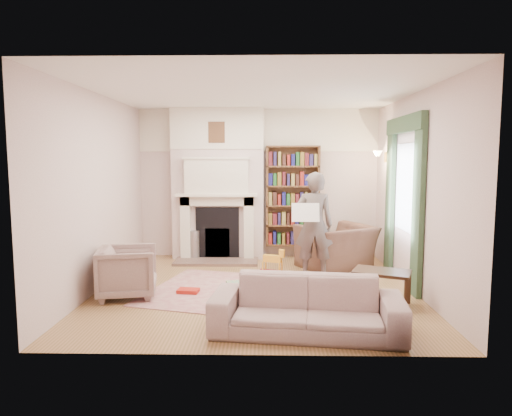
{
  "coord_description": "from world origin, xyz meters",
  "views": [
    {
      "loc": [
        0.14,
        -6.45,
        1.88
      ],
      "look_at": [
        0.0,
        0.25,
        1.15
      ],
      "focal_mm": 32.0,
      "sensor_mm": 36.0,
      "label": 1
    }
  ],
  "objects_px": {
    "bookcase": "(293,196)",
    "coffee_table": "(381,288)",
    "armchair_left": "(128,272)",
    "man_reading": "(314,225)",
    "armchair_reading": "(336,247)",
    "sofa": "(307,306)",
    "paraffin_heater": "(194,245)",
    "rocking_horse": "(272,261)"
  },
  "relations": [
    {
      "from": "man_reading",
      "to": "coffee_table",
      "type": "bearing_deg",
      "value": 119.08
    },
    {
      "from": "armchair_reading",
      "to": "rocking_horse",
      "type": "relative_size",
      "value": 2.43
    },
    {
      "from": "armchair_left",
      "to": "sofa",
      "type": "height_order",
      "value": "armchair_left"
    },
    {
      "from": "armchair_reading",
      "to": "coffee_table",
      "type": "height_order",
      "value": "armchair_reading"
    },
    {
      "from": "man_reading",
      "to": "rocking_horse",
      "type": "bearing_deg",
      "value": -14.54
    },
    {
      "from": "armchair_reading",
      "to": "armchair_left",
      "type": "bearing_deg",
      "value": -0.87
    },
    {
      "from": "bookcase",
      "to": "rocking_horse",
      "type": "height_order",
      "value": "bookcase"
    },
    {
      "from": "armchair_left",
      "to": "rocking_horse",
      "type": "distance_m",
      "value": 2.37
    },
    {
      "from": "sofa",
      "to": "armchair_reading",
      "type": "bearing_deg",
      "value": 82.15
    },
    {
      "from": "armchair_reading",
      "to": "armchair_left",
      "type": "xyz_separation_m",
      "value": [
        -3.08,
        -1.7,
        -0.02
      ]
    },
    {
      "from": "armchair_reading",
      "to": "man_reading",
      "type": "height_order",
      "value": "man_reading"
    },
    {
      "from": "bookcase",
      "to": "armchair_reading",
      "type": "distance_m",
      "value": 1.36
    },
    {
      "from": "armchair_left",
      "to": "man_reading",
      "type": "relative_size",
      "value": 0.46
    },
    {
      "from": "armchair_left",
      "to": "coffee_table",
      "type": "height_order",
      "value": "armchair_left"
    },
    {
      "from": "paraffin_heater",
      "to": "rocking_horse",
      "type": "bearing_deg",
      "value": -35.7
    },
    {
      "from": "bookcase",
      "to": "rocking_horse",
      "type": "relative_size",
      "value": 3.95
    },
    {
      "from": "sofa",
      "to": "coffee_table",
      "type": "height_order",
      "value": "sofa"
    },
    {
      "from": "man_reading",
      "to": "paraffin_heater",
      "type": "distance_m",
      "value": 2.49
    },
    {
      "from": "bookcase",
      "to": "coffee_table",
      "type": "relative_size",
      "value": 2.64
    },
    {
      "from": "armchair_reading",
      "to": "rocking_horse",
      "type": "height_order",
      "value": "armchair_reading"
    },
    {
      "from": "armchair_left",
      "to": "sofa",
      "type": "relative_size",
      "value": 0.37
    },
    {
      "from": "armchair_reading",
      "to": "man_reading",
      "type": "distance_m",
      "value": 0.88
    },
    {
      "from": "bookcase",
      "to": "rocking_horse",
      "type": "bearing_deg",
      "value": -107.39
    },
    {
      "from": "sofa",
      "to": "paraffin_heater",
      "type": "bearing_deg",
      "value": 123.16
    },
    {
      "from": "paraffin_heater",
      "to": "man_reading",
      "type": "bearing_deg",
      "value": -30.22
    },
    {
      "from": "armchair_left",
      "to": "man_reading",
      "type": "distance_m",
      "value": 2.9
    },
    {
      "from": "rocking_horse",
      "to": "man_reading",
      "type": "bearing_deg",
      "value": 3.29
    },
    {
      "from": "man_reading",
      "to": "armchair_reading",
      "type": "bearing_deg",
      "value": -125.89
    },
    {
      "from": "sofa",
      "to": "coffee_table",
      "type": "distance_m",
      "value": 1.44
    },
    {
      "from": "man_reading",
      "to": "coffee_table",
      "type": "relative_size",
      "value": 2.39
    },
    {
      "from": "armchair_left",
      "to": "sofa",
      "type": "bearing_deg",
      "value": -129.82
    },
    {
      "from": "bookcase",
      "to": "coffee_table",
      "type": "xyz_separation_m",
      "value": [
        0.99,
        -2.82,
        -0.95
      ]
    },
    {
      "from": "armchair_reading",
      "to": "sofa",
      "type": "bearing_deg",
      "value": 45.75
    },
    {
      "from": "bookcase",
      "to": "coffee_table",
      "type": "distance_m",
      "value": 3.13
    },
    {
      "from": "armchair_left",
      "to": "man_reading",
      "type": "height_order",
      "value": "man_reading"
    },
    {
      "from": "paraffin_heater",
      "to": "armchair_left",
      "type": "bearing_deg",
      "value": -103.0
    },
    {
      "from": "bookcase",
      "to": "sofa",
      "type": "height_order",
      "value": "bookcase"
    },
    {
      "from": "armchair_reading",
      "to": "sofa",
      "type": "relative_size",
      "value": 0.56
    },
    {
      "from": "rocking_horse",
      "to": "sofa",
      "type": "bearing_deg",
      "value": -63.68
    },
    {
      "from": "bookcase",
      "to": "coffee_table",
      "type": "bearing_deg",
      "value": -70.69
    },
    {
      "from": "armchair_reading",
      "to": "man_reading",
      "type": "bearing_deg",
      "value": 23.39
    },
    {
      "from": "rocking_horse",
      "to": "coffee_table",
      "type": "bearing_deg",
      "value": -29.54
    }
  ]
}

